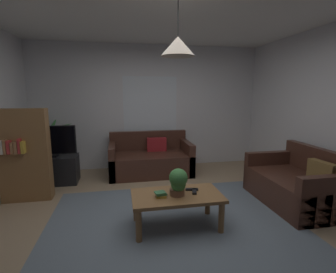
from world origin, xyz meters
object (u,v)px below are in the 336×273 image
Objects in this scene: book_on_table_0 at (161,196)px; bookshelf_corner at (24,155)px; couch_under_window at (150,160)px; couch_right_side at (297,186)px; tv_stand at (52,170)px; potted_palm_corner at (52,150)px; tv at (49,141)px; book_on_table_1 at (161,194)px; potted_plant_on_table at (178,182)px; pendant_lamp at (178,46)px; remote_on_table_1 at (192,189)px; remote_on_table_0 at (194,191)px; coffee_table at (177,199)px; book_on_table_2 at (160,193)px.

bookshelf_corner is (-1.88, 1.23, 0.28)m from book_on_table_0.
bookshelf_corner reaches higher than couch_under_window.
couch_right_side is 1.52× the size of tv_stand.
tv_stand is 0.52m from potted_palm_corner.
tv is at bearing 132.02° from book_on_table_0.
couch_right_side is at bearing 9.16° from book_on_table_1.
bookshelf_corner is (-2.08, 1.23, 0.11)m from potted_plant_on_table.
couch_under_window reaches higher than potted_plant_on_table.
pendant_lamp is at bearing -49.28° from potted_palm_corner.
tv is at bearing 74.13° from bookshelf_corner.
bookshelf_corner is 2.78m from pendant_lamp.
potted_palm_corner is (-0.09, 0.44, 0.27)m from tv_stand.
remote_on_table_1 is at bearing -45.27° from potted_palm_corner.
tv_stand is 0.74× the size of potted_palm_corner.
tv is 0.54m from potted_palm_corner.
book_on_table_0 is at bearing -169.00° from pendant_lamp.
remote_on_table_0 is 1.71m from pendant_lamp.
tv is at bearing -118.75° from remote_on_table_1.
potted_palm_corner is 2.01× the size of pendant_lamp.
coffee_table is 2.67m from tv.
bookshelf_corner reaches higher than tv_stand.
remote_on_table_1 is 2.55m from bookshelf_corner.
remote_on_table_1 is 0.18× the size of tv_stand.
remote_on_table_0 is 0.28m from potted_plant_on_table.
couch_under_window is 2.17m from potted_plant_on_table.
book_on_table_0 is at bearing -61.79° from remote_on_table_1.
pendant_lamp reaches higher than tv.
pendant_lamp is (-0.22, -0.02, 1.70)m from remote_on_table_0.
potted_plant_on_table is at bearing 0.59° from book_on_table_2.
remote_on_table_1 is at bearing -25.70° from bookshelf_corner.
coffee_table is 3.04m from potted_palm_corner.
bookshelf_corner reaches higher than book_on_table_0.
book_on_table_0 reaches higher than coffee_table.
book_on_table_0 is 0.43m from remote_on_table_0.
potted_plant_on_table is (0.20, -0.00, 0.16)m from book_on_table_0.
tv_stand is 0.99× the size of tv.
couch_right_side is 2.12m from book_on_table_0.
bookshelf_corner is (-1.88, 1.22, 0.25)m from book_on_table_1.
book_on_table_2 is at bearing -80.59° from couch_right_side.
book_on_table_1 is (-0.13, -2.14, 0.18)m from couch_under_window.
couch_under_window is 1.16× the size of bookshelf_corner.
book_on_table_0 is at bearing -80.70° from couch_right_side.
tv_stand is at bearing -78.37° from potted_palm_corner.
coffee_table is 3.24× the size of potted_plant_on_table.
book_on_table_2 is 0.09× the size of bookshelf_corner.
potted_plant_on_table is 0.24× the size of bookshelf_corner.
coffee_table is at bearing -49.28° from potted_palm_corner.
bookshelf_corner is at bearing -105.87° from tv.
coffee_table is (0.07, -2.10, 0.08)m from couch_under_window.
coffee_table is at bearing -44.55° from tv_stand.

